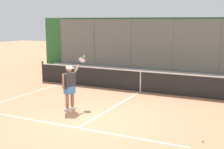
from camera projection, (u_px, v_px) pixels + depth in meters
The scene contains 6 objects.
ground_plane at pixel (91, 120), 9.90m from camera, with size 60.00×60.00×0.00m, color #B27551.
court_line_markings at pixel (71, 132), 8.88m from camera, with size 8.63×9.70×0.01m.
fence_backdrop at pixel (175, 45), 19.03m from camera, with size 19.30×1.37×3.36m.
tennis_net at pixel (141, 81), 13.82m from camera, with size 11.08×0.09×1.07m.
tennis_player at pixel (70, 85), 10.92m from camera, with size 0.33×1.37×1.87m.
tennis_ball_near_net at pixel (203, 141), 8.13m from camera, with size 0.07×0.07×0.07m, color #D6E042.
Camera 1 is at (-4.74, 8.25, 3.19)m, focal length 49.13 mm.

